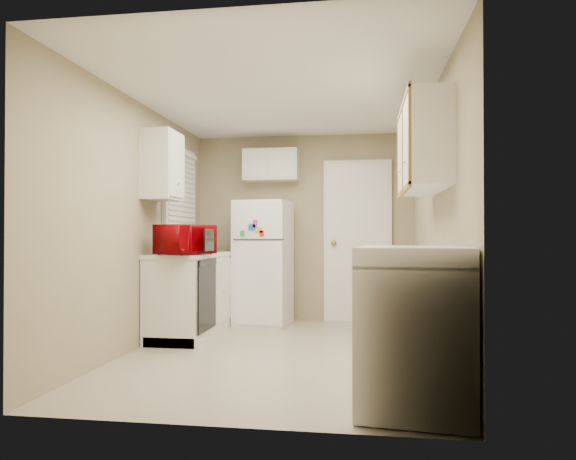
# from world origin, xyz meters

# --- Properties ---
(floor) EXTENTS (3.80, 3.80, 0.00)m
(floor) POSITION_xyz_m (0.00, 0.00, 0.00)
(floor) COLOR #BFB499
(floor) RESTS_ON ground
(ceiling) EXTENTS (3.80, 3.80, 0.00)m
(ceiling) POSITION_xyz_m (0.00, 0.00, 2.40)
(ceiling) COLOR white
(ceiling) RESTS_ON floor
(wall_left) EXTENTS (3.80, 3.80, 0.00)m
(wall_left) POSITION_xyz_m (-1.40, 0.00, 1.20)
(wall_left) COLOR tan
(wall_left) RESTS_ON floor
(wall_right) EXTENTS (3.80, 3.80, 0.00)m
(wall_right) POSITION_xyz_m (1.40, 0.00, 1.20)
(wall_right) COLOR tan
(wall_right) RESTS_ON floor
(wall_back) EXTENTS (2.80, 2.80, 0.00)m
(wall_back) POSITION_xyz_m (0.00, 1.90, 1.20)
(wall_back) COLOR tan
(wall_back) RESTS_ON floor
(wall_front) EXTENTS (2.80, 2.80, 0.00)m
(wall_front) POSITION_xyz_m (0.00, -1.90, 1.20)
(wall_front) COLOR tan
(wall_front) RESTS_ON floor
(left_counter) EXTENTS (0.60, 1.80, 0.90)m
(left_counter) POSITION_xyz_m (-1.10, 0.90, 0.45)
(left_counter) COLOR silver
(left_counter) RESTS_ON floor
(dishwasher) EXTENTS (0.03, 0.58, 0.72)m
(dishwasher) POSITION_xyz_m (-0.81, 0.30, 0.49)
(dishwasher) COLOR black
(dishwasher) RESTS_ON floor
(sink) EXTENTS (0.54, 0.74, 0.16)m
(sink) POSITION_xyz_m (-1.10, 1.05, 0.86)
(sink) COLOR gray
(sink) RESTS_ON left_counter
(microwave) EXTENTS (0.61, 0.48, 0.36)m
(microwave) POSITION_xyz_m (-0.99, 0.18, 1.05)
(microwave) COLOR #8A0005
(microwave) RESTS_ON left_counter
(soap_bottle) EXTENTS (0.11, 0.11, 0.19)m
(soap_bottle) POSITION_xyz_m (-1.15, 1.33, 1.00)
(soap_bottle) COLOR silver
(soap_bottle) RESTS_ON left_counter
(window_blinds) EXTENTS (0.10, 0.98, 1.08)m
(window_blinds) POSITION_xyz_m (-1.36, 1.05, 1.60)
(window_blinds) COLOR silver
(window_blinds) RESTS_ON wall_left
(upper_cabinet_left) EXTENTS (0.30, 0.45, 0.70)m
(upper_cabinet_left) POSITION_xyz_m (-1.25, 0.22, 1.80)
(upper_cabinet_left) COLOR silver
(upper_cabinet_left) RESTS_ON wall_left
(refrigerator) EXTENTS (0.69, 0.68, 1.52)m
(refrigerator) POSITION_xyz_m (-0.45, 1.50, 0.76)
(refrigerator) COLOR white
(refrigerator) RESTS_ON floor
(cabinet_over_fridge) EXTENTS (0.70, 0.30, 0.40)m
(cabinet_over_fridge) POSITION_xyz_m (-0.40, 1.75, 2.00)
(cabinet_over_fridge) COLOR silver
(cabinet_over_fridge) RESTS_ON wall_back
(interior_door) EXTENTS (0.86, 0.06, 2.08)m
(interior_door) POSITION_xyz_m (0.70, 1.86, 1.02)
(interior_door) COLOR white
(interior_door) RESTS_ON floor
(right_counter) EXTENTS (0.60, 2.00, 0.90)m
(right_counter) POSITION_xyz_m (1.10, -0.80, 0.45)
(right_counter) COLOR silver
(right_counter) RESTS_ON floor
(stove) EXTENTS (0.78, 0.92, 1.03)m
(stove) POSITION_xyz_m (1.09, -1.41, 0.51)
(stove) COLOR white
(stove) RESTS_ON floor
(upper_cabinet_right) EXTENTS (0.30, 1.20, 0.70)m
(upper_cabinet_right) POSITION_xyz_m (1.25, -0.50, 1.80)
(upper_cabinet_right) COLOR silver
(upper_cabinet_right) RESTS_ON wall_right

